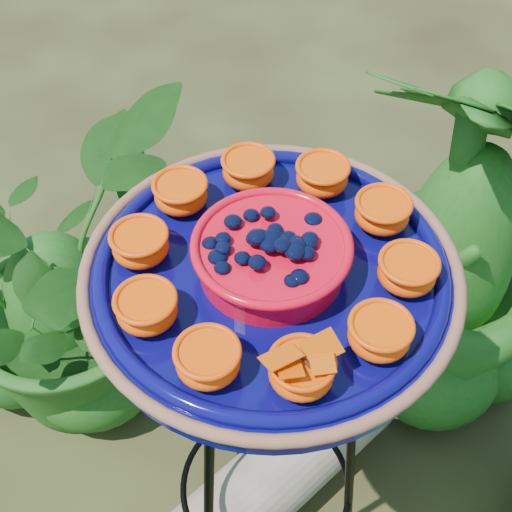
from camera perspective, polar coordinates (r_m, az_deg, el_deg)
name	(u,v)px	position (r m, az deg, el deg)	size (l,w,h in m)	color
tripod_stand	(267,425)	(1.31, 0.92, -13.38)	(0.37, 0.39, 0.97)	black
feeder_dish	(271,270)	(0.96, 1.22, -1.15)	(0.52, 0.52, 0.12)	#080753
driftwood_log	(286,466)	(1.83, 2.43, -16.40)	(0.19, 0.19, 0.58)	tan
shrub_back_left	(53,278)	(1.81, -15.92, -1.71)	(0.74, 0.64, 0.82)	#194B14
shrub_back_right	(461,237)	(1.79, 16.07, 1.49)	(0.55, 0.55, 0.99)	#194B14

